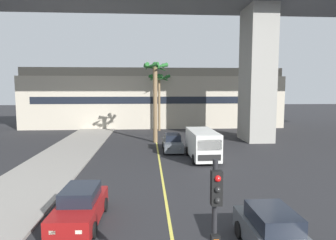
# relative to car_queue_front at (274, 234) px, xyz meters

# --- Properties ---
(sidewalk_left) EXTENTS (4.80, 80.00, 0.15)m
(sidewalk_left) POSITION_rel_car_queue_front_xyz_m (-11.43, 5.64, -0.65)
(sidewalk_left) COLOR gray
(sidewalk_left) RESTS_ON ground
(lane_stripe_center) EXTENTS (0.14, 56.00, 0.01)m
(lane_stripe_center) POSITION_rel_car_queue_front_xyz_m (-3.43, 13.64, -0.72)
(lane_stripe_center) COLOR #DBCC4C
(lane_stripe_center) RESTS_ON ground
(bridge_overpass) EXTENTS (77.66, 8.00, 18.72)m
(bridge_overpass) POSITION_rel_car_queue_front_xyz_m (-2.33, 22.81, 14.32)
(bridge_overpass) COLOR slate
(bridge_overpass) RESTS_ON ground
(pier_building_backdrop) EXTENTS (38.05, 8.04, 8.74)m
(pier_building_backdrop) POSITION_rel_car_queue_front_xyz_m (-3.43, 36.71, 3.59)
(pier_building_backdrop) COLOR #BCB29E
(pier_building_backdrop) RESTS_ON ground
(car_queue_front) EXTENTS (1.85, 4.11, 1.56)m
(car_queue_front) POSITION_rel_car_queue_front_xyz_m (0.00, 0.00, 0.00)
(car_queue_front) COLOR #4C5156
(car_queue_front) RESTS_ON ground
(car_queue_second) EXTENTS (1.93, 4.15, 1.56)m
(car_queue_second) POSITION_rel_car_queue_front_xyz_m (-7.24, 2.89, 0.00)
(car_queue_second) COLOR maroon
(car_queue_second) RESTS_ON ground
(car_queue_third) EXTENTS (1.87, 4.12, 1.56)m
(car_queue_third) POSITION_rel_car_queue_front_xyz_m (-2.06, 17.60, 0.00)
(car_queue_third) COLOR #4C5156
(car_queue_third) RESTS_ON ground
(delivery_van) EXTENTS (2.24, 5.29, 2.36)m
(delivery_van) POSITION_rel_car_queue_front_xyz_m (0.09, 14.14, 0.57)
(delivery_van) COLOR silver
(delivery_van) RESTS_ON ground
(traffic_light_median_near) EXTENTS (0.24, 0.37, 4.20)m
(traffic_light_median_near) POSITION_rel_car_queue_front_xyz_m (-2.85, -3.34, 1.99)
(traffic_light_median_near) COLOR black
(traffic_light_median_near) RESTS_ON ground
(palm_tree_near_median) EXTENTS (3.11, 3.23, 7.78)m
(palm_tree_near_median) POSITION_rel_car_queue_front_xyz_m (-2.75, 31.15, 5.66)
(palm_tree_near_median) COLOR brown
(palm_tree_near_median) RESTS_ON ground
(palm_tree_mid_median) EXTENTS (2.77, 2.88, 8.56)m
(palm_tree_mid_median) POSITION_rel_car_queue_front_xyz_m (-3.51, 22.24, 5.61)
(palm_tree_mid_median) COLOR brown
(palm_tree_mid_median) RESTS_ON ground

